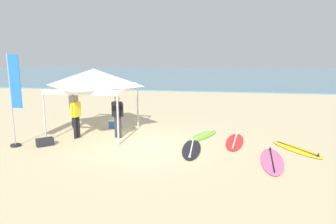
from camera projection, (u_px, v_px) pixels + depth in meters
The scene contains 14 objects.
ground_plane at pixel (145, 146), 11.51m from camera, with size 80.00×80.00×0.00m, color beige.
sea at pixel (199, 75), 44.01m from camera, with size 80.00×36.00×0.10m, color #568499.
canopy_tent at pixel (94, 78), 12.75m from camera, with size 3.04×3.04×2.75m.
surfboard_black at pixel (191, 149), 11.02m from camera, with size 0.70×2.43×0.19m.
surfboard_red at pixel (235, 142), 11.90m from camera, with size 0.96×2.46×0.19m.
surfboard_pink at pixel (272, 161), 9.83m from camera, with size 0.94×2.61×0.19m.
surfboard_lime at pixel (203, 136), 12.72m from camera, with size 1.45×2.13×0.19m.
surfboard_yellow at pixel (297, 149), 10.95m from camera, with size 1.70×2.16×0.19m.
person_yellow at pixel (76, 114), 12.34m from camera, with size 0.33×0.52×1.71m.
person_grey at pixel (74, 106), 14.06m from camera, with size 0.50×0.36×1.71m.
person_black at pixel (118, 114), 12.40m from camera, with size 0.53×0.31×1.71m.
banner_flag at pixel (15, 105), 11.10m from camera, with size 0.60×0.36×3.40m.
gear_bag_near_tent at pixel (45, 142), 11.48m from camera, with size 0.60×0.32×0.28m, color #232328.
cooler_box at pixel (115, 124), 14.11m from camera, with size 0.50×0.36×0.39m.
Camera 1 is at (2.56, -10.78, 3.47)m, focal length 33.04 mm.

